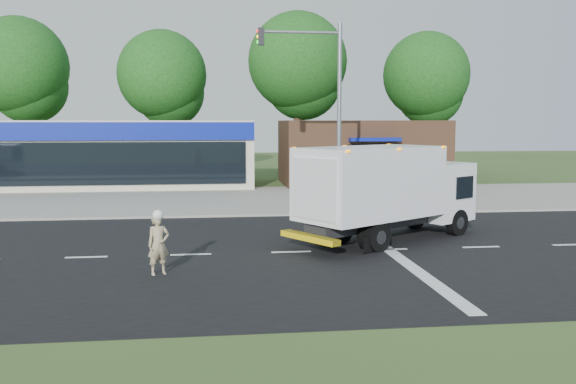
% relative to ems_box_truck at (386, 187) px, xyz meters
% --- Properties ---
extents(ground, '(120.00, 120.00, 0.00)m').
position_rel_ems_box_truck_xyz_m(ground, '(-3.31, -1.36, -1.81)').
color(ground, '#385123').
rests_on(ground, ground).
extents(road_asphalt, '(60.00, 14.00, 0.02)m').
position_rel_ems_box_truck_xyz_m(road_asphalt, '(-3.31, -1.36, -1.81)').
color(road_asphalt, black).
rests_on(road_asphalt, ground).
extents(sidewalk, '(60.00, 2.40, 0.12)m').
position_rel_ems_box_truck_xyz_m(sidewalk, '(-3.31, 6.84, -1.75)').
color(sidewalk, gray).
rests_on(sidewalk, ground).
extents(parking_apron, '(60.00, 9.00, 0.02)m').
position_rel_ems_box_truck_xyz_m(parking_apron, '(-3.31, 12.64, -1.80)').
color(parking_apron, gray).
rests_on(parking_apron, ground).
extents(lane_markings, '(55.20, 7.00, 0.01)m').
position_rel_ems_box_truck_xyz_m(lane_markings, '(-1.96, -2.71, -1.80)').
color(lane_markings, silver).
rests_on(lane_markings, road_asphalt).
extents(ems_box_truck, '(7.14, 5.67, 3.14)m').
position_rel_ems_box_truck_xyz_m(ems_box_truck, '(0.00, 0.00, 0.00)').
color(ems_box_truck, black).
rests_on(ems_box_truck, ground).
extents(emergency_worker, '(0.68, 0.58, 1.69)m').
position_rel_ems_box_truck_xyz_m(emergency_worker, '(-7.03, -3.63, -0.98)').
color(emergency_worker, tan).
rests_on(emergency_worker, ground).
extents(retail_strip_mall, '(18.00, 6.20, 4.00)m').
position_rel_ems_box_truck_xyz_m(retail_strip_mall, '(-12.31, 18.57, 0.20)').
color(retail_strip_mall, beige).
rests_on(retail_strip_mall, ground).
extents(brown_storefront, '(10.00, 6.70, 4.00)m').
position_rel_ems_box_truck_xyz_m(brown_storefront, '(3.69, 18.62, 0.19)').
color(brown_storefront, '#382316').
rests_on(brown_storefront, ground).
extents(traffic_signal_pole, '(3.51, 0.25, 8.00)m').
position_rel_ems_box_truck_xyz_m(traffic_signal_pole, '(-0.95, 6.24, 3.11)').
color(traffic_signal_pole, gray).
rests_on(traffic_signal_pole, ground).
extents(background_trees, '(36.77, 7.39, 12.10)m').
position_rel_ems_box_truck_xyz_m(background_trees, '(-4.15, 26.80, 5.57)').
color(background_trees, '#332114').
rests_on(background_trees, ground).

